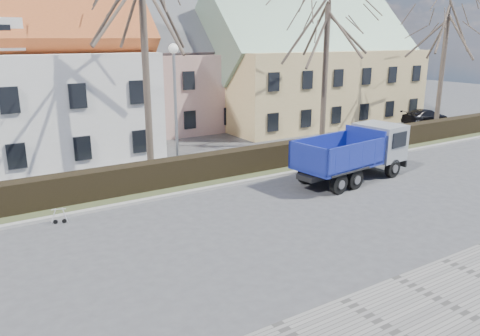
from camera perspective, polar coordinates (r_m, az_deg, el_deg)
ground at (r=19.18m, az=4.47°, el=-5.95°), size 120.00×120.00×0.00m
sidewalk_near at (r=14.05m, az=26.46°, el=-16.07°), size 80.00×5.00×0.08m
curb_far at (r=22.79m, az=-2.42°, el=-2.21°), size 80.00×0.30×0.12m
grass_strip at (r=24.14m, az=-4.31°, el=-1.24°), size 80.00×3.00×0.10m
hedge at (r=23.80m, az=-4.12°, el=0.02°), size 60.00×0.90×1.30m
building_pink at (r=37.41m, az=-9.05°, el=10.79°), size 10.80×8.80×8.00m
building_yellow at (r=41.22m, az=8.51°, el=11.59°), size 18.80×10.80×8.50m
tree_1 at (r=24.39m, az=-11.52°, el=13.65°), size 9.20×9.20×12.65m
tree_2 at (r=30.82m, az=10.39°, el=12.53°), size 8.00×8.00×11.00m
tree_3 at (r=39.91m, az=23.51°, el=11.78°), size 7.60×7.60×10.45m
dump_truck at (r=24.04m, az=13.13°, el=1.57°), size 7.10×3.32×2.74m
streetlight at (r=23.61m, az=-7.83°, el=6.68°), size 0.54×0.54×6.85m
cart_frame at (r=19.68m, az=-21.81°, el=-5.43°), size 0.85×0.64×0.69m
parked_car_b at (r=42.19m, az=21.65°, el=5.82°), size 4.51×2.02×1.29m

